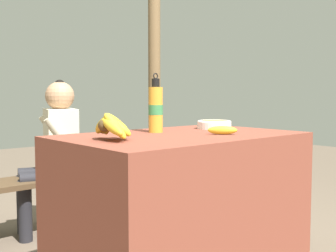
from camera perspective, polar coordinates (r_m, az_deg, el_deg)
The scene contains 9 objects.
market_counter at distance 2.17m, azimuth 1.72°, elevation -11.50°, with size 1.19×0.76×0.79m.
banana_bunch_ripe at distance 1.84m, azimuth -7.68°, elevation 0.05°, with size 0.17×0.27×0.13m.
serving_bowl at distance 2.43m, azimuth 6.28°, elevation 0.27°, with size 0.20×0.20×0.05m.
water_bottle at distance 2.19m, azimuth -1.68°, elevation 2.38°, with size 0.08×0.08×0.31m.
loose_banana_front at distance 2.10m, azimuth 7.38°, elevation -0.57°, with size 0.13×0.14×0.04m.
wooden_bench at distance 3.13m, azimuth -14.48°, elevation -7.59°, with size 1.56×0.32×0.41m.
seated_vendor at distance 3.05m, azimuth -15.16°, elevation -2.56°, with size 0.47×0.43×1.09m.
banana_bunch_green at distance 3.33m, azimuth -7.40°, elevation -4.52°, with size 0.15×0.25×0.13m.
support_post_far at distance 3.95m, azimuth -1.87°, elevation 8.94°, with size 0.11×0.11×2.60m.
Camera 1 is at (-1.42, -1.53, 0.99)m, focal length 45.00 mm.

